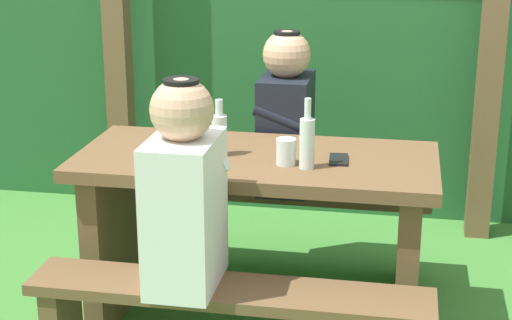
{
  "coord_description": "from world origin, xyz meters",
  "views": [
    {
      "loc": [
        0.55,
        -2.99,
        1.69
      ],
      "look_at": [
        0.0,
        0.0,
        0.72
      ],
      "focal_mm": 57.67,
      "sensor_mm": 36.0,
      "label": 1
    }
  ],
  "objects": [
    {
      "name": "pergola_post_left",
      "position": [
        -0.97,
        1.16,
        1.02
      ],
      "size": [
        0.12,
        0.12,
        2.04
      ],
      "primitive_type": "cube",
      "color": "brown",
      "rests_on": "ground_plane"
    },
    {
      "name": "pergola_post_right",
      "position": [
        0.97,
        1.16,
        1.02
      ],
      "size": [
        0.12,
        0.12,
        2.04
      ],
      "primitive_type": "cube",
      "color": "brown",
      "rests_on": "ground_plane"
    },
    {
      "name": "picnic_table",
      "position": [
        0.0,
        0.0,
        0.5
      ],
      "size": [
        1.4,
        0.64,
        0.74
      ],
      "color": "brown",
      "rests_on": "ground_plane"
    },
    {
      "name": "bench_near",
      "position": [
        0.0,
        -0.52,
        0.31
      ],
      "size": [
        1.4,
        0.24,
        0.42
      ],
      "color": "brown",
      "rests_on": "ground_plane"
    },
    {
      "name": "bench_far",
      "position": [
        0.0,
        0.52,
        0.31
      ],
      "size": [
        1.4,
        0.24,
        0.42
      ],
      "color": "brown",
      "rests_on": "ground_plane"
    },
    {
      "name": "person_white_shirt",
      "position": [
        -0.15,
        -0.51,
        0.76
      ],
      "size": [
        0.25,
        0.35,
        0.72
      ],
      "color": "white",
      "rests_on": "bench_near"
    },
    {
      "name": "person_black_coat",
      "position": [
        0.04,
        0.51,
        0.76
      ],
      "size": [
        0.25,
        0.35,
        0.72
      ],
      "color": "black",
      "rests_on": "bench_far"
    },
    {
      "name": "drinking_glass",
      "position": [
        0.13,
        -0.09,
        0.79
      ],
      "size": [
        0.07,
        0.07,
        0.1
      ],
      "primitive_type": "cylinder",
      "color": "silver",
      "rests_on": "picnic_table"
    },
    {
      "name": "bottle_left",
      "position": [
        -0.34,
        0.04,
        0.83
      ],
      "size": [
        0.06,
        0.06,
        0.24
      ],
      "color": "silver",
      "rests_on": "picnic_table"
    },
    {
      "name": "bottle_right",
      "position": [
        0.21,
        -0.12,
        0.84
      ],
      "size": [
        0.06,
        0.06,
        0.26
      ],
      "color": "silver",
      "rests_on": "picnic_table"
    },
    {
      "name": "bottle_center",
      "position": [
        -0.14,
        -0.02,
        0.82
      ],
      "size": [
        0.06,
        0.06,
        0.22
      ],
      "color": "silver",
      "rests_on": "picnic_table"
    },
    {
      "name": "cell_phone",
      "position": [
        0.32,
        -0.01,
        0.74
      ],
      "size": [
        0.08,
        0.14,
        0.01
      ],
      "primitive_type": "cube",
      "rotation": [
        0.0,
        0.0,
        0.07
      ],
      "color": "black",
      "rests_on": "picnic_table"
    }
  ]
}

